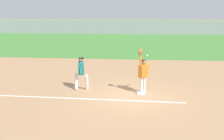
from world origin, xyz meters
name	(u,v)px	position (x,y,z in m)	size (l,w,h in m)	color
ground_plane	(129,97)	(0.00, 0.00, 0.00)	(80.76, 80.76, 0.00)	tan
outfield_grass	(131,43)	(0.00, 17.75, 0.01)	(53.71, 18.57, 0.01)	#478438
chalk_foul_line	(57,98)	(-3.44, -0.38, 0.00)	(12.00, 0.10, 0.01)	white
first_base	(141,93)	(0.56, 0.52, 0.04)	(0.38, 0.38, 0.08)	white
fielder	(143,72)	(0.64, 0.57, 1.12)	(0.73, 0.69, 2.28)	silver
runner	(81,71)	(-2.49, 0.87, 1.00)	(0.79, 0.85, 1.72)	white
baseball	(147,55)	(0.84, 0.83, 1.88)	(0.07, 0.07, 0.07)	white
outfield_fence	(132,27)	(0.00, 27.04, 1.10)	(53.79, 0.08, 2.20)	#93999E
parked_car_tan	(95,28)	(-6.29, 30.32, 0.67)	(4.51, 2.33, 1.25)	tan
parked_car_silver	(125,28)	(-1.04, 30.08, 0.67)	(4.46, 2.24, 1.25)	#B7B7BC
parked_car_blue	(158,28)	(4.33, 29.92, 0.67)	(4.51, 2.34, 1.25)	#23389E
parked_car_white	(197,29)	(10.73, 30.05, 0.67)	(4.55, 2.42, 1.25)	white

